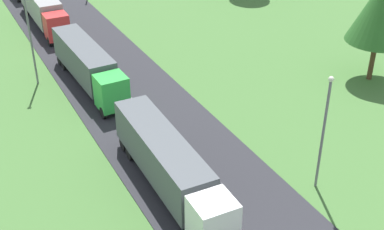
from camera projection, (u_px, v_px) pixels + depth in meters
truck_second at (169, 165)px, 34.29m from camera, size 2.76×14.13×3.69m
truck_third at (88, 64)px, 47.79m from camera, size 2.87×13.48×3.66m
truck_fourth at (43, 7)px, 61.30m from camera, size 2.59×14.16×3.73m
lamppost_second at (324, 128)px, 33.58m from camera, size 0.36×0.36×8.32m
lamppost_third at (30, 33)px, 46.74m from camera, size 0.36×0.36×8.95m
tree_birch at (382, 8)px, 46.52m from camera, size 5.75×5.75×10.20m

